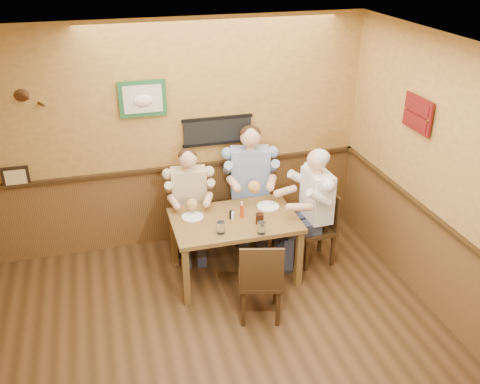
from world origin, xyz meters
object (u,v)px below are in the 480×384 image
object	(u,v)px
diner_tan_shirt	(190,207)
salt_shaker	(233,215)
chair_right_end	(315,228)
diner_blue_polo	(250,191)
dining_table	(235,226)
chair_back_left	(190,220)
chair_back_right	(250,205)
water_glass_mid	(261,228)
hot_sauce_bottle	(242,210)
pepper_shaker	(231,215)
cola_tumbler	(260,218)
diner_white_elder	(316,213)
water_glass_left	(221,228)
chair_near_side	(260,277)

from	to	relation	value
diner_tan_shirt	salt_shaker	distance (m)	0.78
chair_right_end	diner_blue_polo	bearing A→B (deg)	-142.36
dining_table	chair_back_left	distance (m)	0.80
dining_table	salt_shaker	size ratio (longest dim) A/B	15.49
chair_back_right	water_glass_mid	distance (m)	1.19
chair_back_left	hot_sauce_bottle	size ratio (longest dim) A/B	5.06
pepper_shaker	chair_right_end	bearing A→B (deg)	0.59
salt_shaker	chair_back_left	bearing A→B (deg)	118.50
water_glass_mid	hot_sauce_bottle	distance (m)	0.41
chair_back_left	cola_tumbler	xyz separation A→B (m)	(0.63, -0.84, 0.38)
dining_table	chair_back_left	bearing A→B (deg)	120.04
dining_table	diner_white_elder	size ratio (longest dim) A/B	1.07
diner_white_elder	hot_sauce_bottle	bearing A→B (deg)	-91.71
diner_tan_shirt	diner_white_elder	bearing A→B (deg)	-18.40
dining_table	pepper_shaker	size ratio (longest dim) A/B	14.57
diner_tan_shirt	pepper_shaker	bearing A→B (deg)	-55.39
water_glass_left	water_glass_mid	size ratio (longest dim) A/B	1.00
dining_table	chair_near_side	distance (m)	0.80
diner_blue_polo	water_glass_left	distance (m)	1.18
hot_sauce_bottle	diner_tan_shirt	bearing A→B (deg)	126.01
chair_back_right	hot_sauce_bottle	size ratio (longest dim) A/B	5.73
diner_white_elder	chair_back_left	bearing A→B (deg)	-117.37
cola_tumbler	pepper_shaker	bearing A→B (deg)	145.81
salt_shaker	water_glass_mid	bearing A→B (deg)	-60.87
dining_table	salt_shaker	distance (m)	0.14
diner_white_elder	cola_tumbler	size ratio (longest dim) A/B	11.17
chair_back_left	pepper_shaker	size ratio (longest dim) A/B	8.96
cola_tumbler	water_glass_mid	bearing A→B (deg)	-102.80
diner_blue_polo	cola_tumbler	distance (m)	0.93
dining_table	chair_near_side	world-z (taller)	chair_near_side
chair_near_side	diner_tan_shirt	xyz separation A→B (m)	(-0.45, 1.44, 0.15)
water_glass_left	hot_sauce_bottle	world-z (taller)	hot_sauce_bottle
chair_near_side	diner_white_elder	size ratio (longest dim) A/B	0.72
water_glass_mid	pepper_shaker	size ratio (longest dim) A/B	1.39
pepper_shaker	salt_shaker	bearing A→B (deg)	-51.20
salt_shaker	diner_white_elder	bearing A→B (deg)	1.69
cola_tumbler	chair_back_right	bearing A→B (deg)	80.19
chair_right_end	hot_sauce_bottle	bearing A→B (deg)	-91.71
diner_blue_polo	cola_tumbler	xyz separation A→B (m)	(-0.16, -0.91, 0.11)
chair_back_left	pepper_shaker	xyz separation A→B (m)	(0.35, -0.65, 0.37)
chair_back_right	chair_back_left	bearing A→B (deg)	-164.12
chair_back_right	diner_tan_shirt	distance (m)	0.80
diner_white_elder	pepper_shaker	xyz separation A→B (m)	(-1.03, -0.01, 0.14)
water_glass_mid	chair_near_side	bearing A→B (deg)	-108.68
water_glass_left	cola_tumbler	size ratio (longest dim) A/B	1.14
chair_near_side	water_glass_mid	world-z (taller)	chair_near_side
chair_near_side	salt_shaker	distance (m)	0.84
water_glass_left	chair_right_end	bearing A→B (deg)	13.38
dining_table	pepper_shaker	xyz separation A→B (m)	(-0.04, 0.02, 0.14)
chair_right_end	salt_shaker	size ratio (longest dim) A/B	10.14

